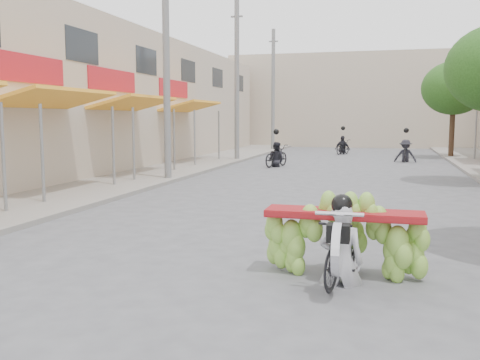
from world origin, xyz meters
name	(u,v)px	position (x,y,z in m)	size (l,w,h in m)	color
ground	(198,322)	(0.00, 0.00, 0.00)	(120.00, 120.00, 0.00)	#5B5B60
sidewalk_left	(161,170)	(-7.00, 15.00, 0.06)	(4.00, 60.00, 0.12)	gray
shophouse_row_left	(37,98)	(-11.98, 13.98, 3.00)	(9.77, 40.00, 6.00)	#BDAB95
far_building	(361,101)	(0.00, 38.00, 3.50)	(20.00, 6.00, 7.00)	#BDAB95
utility_pole_mid	(166,64)	(-5.40, 12.00, 4.03)	(0.60, 0.24, 8.00)	slate
utility_pole_far	(237,81)	(-5.40, 21.00, 4.03)	(0.60, 0.24, 8.00)	slate
utility_pole_back	(273,90)	(-5.40, 30.00, 4.03)	(0.60, 0.24, 8.00)	slate
street_tree_far	(454,88)	(5.40, 26.00, 3.78)	(3.40, 3.40, 5.25)	#3A2719
banana_motorbike	(343,231)	(1.38, 1.95, 0.69)	(2.20, 1.79, 2.03)	black
bg_motorbike_a	(276,151)	(-2.84, 18.38, 0.73)	(1.17, 1.87, 1.95)	black
bg_motorbike_b	(406,145)	(2.90, 22.57, 0.85)	(1.10, 1.67, 1.95)	black
bg_motorbike_c	(343,141)	(-0.57, 27.56, 0.80)	(1.10, 1.68, 1.95)	black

